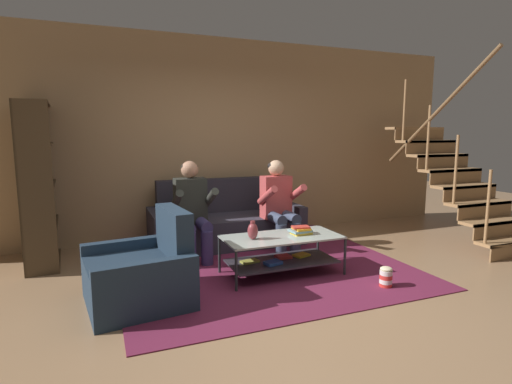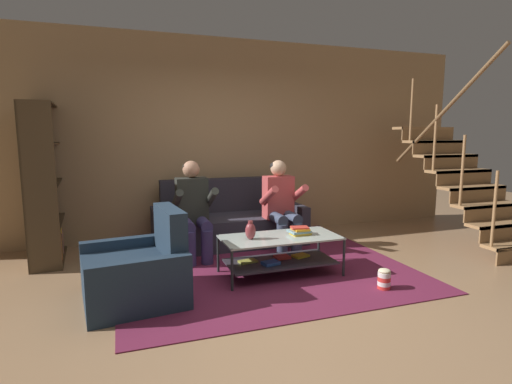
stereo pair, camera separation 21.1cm
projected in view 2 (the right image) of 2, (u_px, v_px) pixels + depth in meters
The scene contains 13 objects.
ground at pixel (272, 294), 3.83m from camera, with size 16.80×16.80×0.00m, color #A17B57.
back_partition at pixel (212, 139), 5.92m from camera, with size 8.40×0.12×2.90m, color tan.
staircase_run at pixel (465, 177), 5.55m from camera, with size 0.99×2.00×2.55m.
couch at pixel (228, 223), 5.57m from camera, with size 2.05×0.88×0.89m.
person_seated_left at pixel (193, 207), 4.84m from camera, with size 0.50×0.58×1.20m.
person_seated_right at pixel (281, 202), 5.21m from camera, with size 0.50×0.58×1.18m.
coffee_table at pixel (280, 250), 4.32m from camera, with size 1.27×0.60×0.43m.
area_rug at pixel (254, 260), 4.86m from camera, with size 3.20×3.35×0.01m.
vase at pixel (250, 231), 4.17m from camera, with size 0.11×0.11×0.20m.
book_stack at pixel (300, 231), 4.38m from camera, with size 0.23×0.19×0.09m.
bookshelf at pixel (42, 204), 4.75m from camera, with size 0.41×1.14×1.88m.
armchair at pixel (138, 272), 3.66m from camera, with size 0.96×0.99×0.84m.
popcorn_tub at pixel (384, 279), 3.93m from camera, with size 0.13×0.13×0.21m.
Camera 2 is at (-1.34, -3.39, 1.53)m, focal length 28.00 mm.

